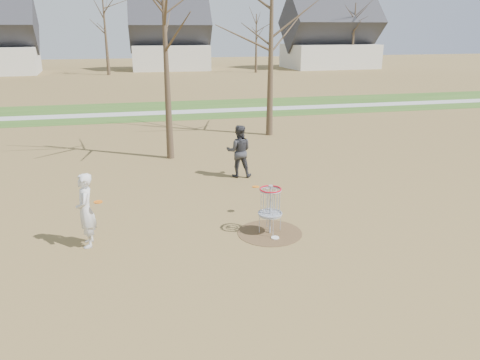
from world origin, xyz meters
name	(u,v)px	position (x,y,z in m)	size (l,w,h in m)	color
ground	(270,233)	(0.00, 0.00, 0.00)	(160.00, 160.00, 0.00)	brown
green_band	(184,109)	(0.00, 21.00, 0.01)	(160.00, 8.00, 0.01)	#2D5119
footpath	(186,112)	(0.00, 20.00, 0.01)	(160.00, 1.50, 0.01)	#9E9E99
dirt_circle	(270,233)	(0.00, 0.00, 0.01)	(1.80, 1.80, 0.01)	#47331E
player_standing	(86,210)	(-4.81, 0.32, 0.97)	(0.71, 0.47, 1.95)	silver
player_throwing	(239,151)	(0.32, 5.24, 0.99)	(0.96, 0.75, 1.98)	#313136
disc_grounded	(275,238)	(0.04, -0.37, 0.02)	(0.22, 0.22, 0.02)	white
discs_in_play	(187,193)	(-2.15, 0.82, 1.05)	(4.65, 1.46, 0.38)	orange
disc_golf_basket	(270,202)	(0.00, 0.00, 0.91)	(0.64, 0.64, 1.35)	#9EA3AD
bare_trees	(183,28)	(1.78, 35.79, 5.35)	(52.62, 44.98, 9.00)	#382B1E
houses_row	(189,43)	(4.32, 52.56, 3.52)	(56.51, 10.01, 7.26)	silver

